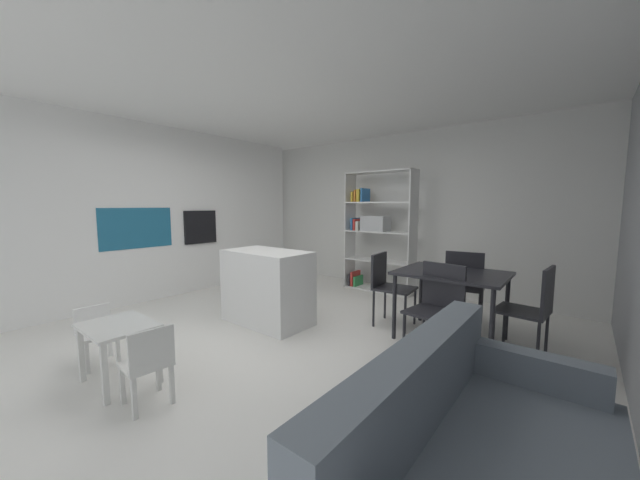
# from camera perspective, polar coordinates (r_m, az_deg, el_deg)

# --- Properties ---
(ground_plane) EXTENTS (8.60, 8.60, 0.00)m
(ground_plane) POSITION_cam_1_polar(r_m,az_deg,el_deg) (4.05, -7.43, -15.39)
(ground_plane) COLOR silver
(ceiling_slab) EXTENTS (6.26, 5.72, 0.06)m
(ceiling_slab) POSITION_cam_1_polar(r_m,az_deg,el_deg) (3.98, -8.01, 24.43)
(ceiling_slab) COLOR white
(ceiling_slab) RESTS_ON ground_plane
(back_partition) EXTENTS (6.26, 0.06, 2.70)m
(back_partition) POSITION_cam_1_polar(r_m,az_deg,el_deg) (6.08, 12.05, 4.71)
(back_partition) COLOR silver
(back_partition) RESTS_ON ground_plane
(tall_cabinet_run_left) EXTENTS (0.61, 5.15, 2.70)m
(tall_cabinet_run_left) POSITION_cam_1_polar(r_m,az_deg,el_deg) (6.08, -26.04, 4.24)
(tall_cabinet_run_left) COLOR white
(tall_cabinet_run_left) RESTS_ON ground_plane
(cabinet_niche_splashback) EXTENTS (0.01, 1.03, 0.60)m
(cabinet_niche_splashback) POSITION_cam_1_polar(r_m,az_deg,el_deg) (5.61, -28.99, 1.79)
(cabinet_niche_splashback) COLOR #1E6084
(cabinet_niche_splashback) RESTS_ON ground_plane
(built_in_oven) EXTENTS (0.06, 0.58, 0.56)m
(built_in_oven) POSITION_cam_1_polar(r_m,az_deg,el_deg) (6.06, -19.89, 2.14)
(built_in_oven) COLOR black
(built_in_oven) RESTS_ON ground_plane
(kitchen_island) EXTENTS (1.09, 0.62, 0.91)m
(kitchen_island) POSITION_cam_1_polar(r_m,az_deg,el_deg) (4.24, -9.04, -7.97)
(kitchen_island) COLOR white
(kitchen_island) RESTS_ON ground_plane
(open_bookshelf) EXTENTS (1.23, 0.34, 2.05)m
(open_bookshelf) POSITION_cam_1_polar(r_m,az_deg,el_deg) (5.79, 9.39, 1.82)
(open_bookshelf) COLOR white
(open_bookshelf) RESTS_ON ground_plane
(child_table) EXTENTS (0.60, 0.47, 0.50)m
(child_table) POSITION_cam_1_polar(r_m,az_deg,el_deg) (3.29, -31.41, -13.69)
(child_table) COLOR silver
(child_table) RESTS_ON ground_plane
(child_chair_right) EXTENTS (0.33, 0.33, 0.61)m
(child_chair_right) POSITION_cam_1_polar(r_m,az_deg,el_deg) (2.84, -27.43, -18.20)
(child_chair_right) COLOR silver
(child_chair_right) RESTS_ON ground_plane
(child_chair_left) EXTENTS (0.31, 0.31, 0.53)m
(child_chair_left) POSITION_cam_1_polar(r_m,az_deg,el_deg) (3.81, -34.12, -12.93)
(child_chair_left) COLOR white
(child_chair_left) RESTS_ON ground_plane
(dining_table) EXTENTS (1.09, 0.87, 0.75)m
(dining_table) POSITION_cam_1_polar(r_m,az_deg,el_deg) (3.89, 21.72, -6.23)
(dining_table) COLOR #232328
(dining_table) RESTS_ON ground_plane
(dining_chair_island_side) EXTENTS (0.49, 0.45, 0.88)m
(dining_chair_island_side) POSITION_cam_1_polar(r_m,az_deg,el_deg) (4.20, 11.56, -7.12)
(dining_chair_island_side) COLOR #232328
(dining_chair_island_side) RESTS_ON ground_plane
(dining_chair_window_side) EXTENTS (0.48, 0.46, 0.90)m
(dining_chair_window_side) POSITION_cam_1_polar(r_m,az_deg,el_deg) (3.78, 32.88, -9.36)
(dining_chair_window_side) COLOR #232328
(dining_chair_window_side) RESTS_ON ground_plane
(dining_chair_near) EXTENTS (0.50, 0.49, 0.90)m
(dining_chair_near) POSITION_cam_1_polar(r_m,az_deg,el_deg) (3.50, 19.62, -9.95)
(dining_chair_near) COLOR #232328
(dining_chair_near) RESTS_ON ground_plane
(dining_chair_far) EXTENTS (0.48, 0.47, 0.93)m
(dining_chair_far) POSITION_cam_1_polar(r_m,az_deg,el_deg) (4.35, 23.64, -6.62)
(dining_chair_far) COLOR #232328
(dining_chair_far) RESTS_ON ground_plane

